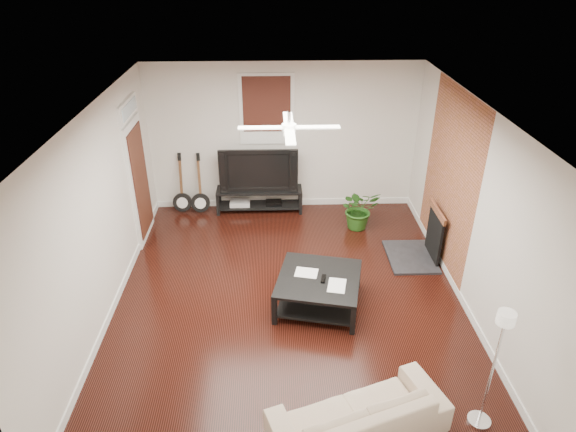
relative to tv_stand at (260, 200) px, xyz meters
name	(u,v)px	position (x,y,z in m)	size (l,w,h in m)	color
room	(289,214)	(0.47, -2.78, 1.17)	(5.01, 6.01, 2.81)	black
brick_accent	(449,180)	(2.96, -1.78, 1.17)	(0.02, 2.20, 2.80)	#975530
fireplace	(423,234)	(2.67, -1.78, 0.23)	(0.80, 1.10, 0.92)	black
window_back	(267,110)	(0.17, 0.19, 1.72)	(1.00, 0.06, 1.30)	black
door_left	(138,170)	(-1.99, -0.88, 1.02)	(0.08, 1.00, 2.50)	white
tv_stand	(260,200)	(0.00, 0.00, 0.00)	(1.63, 0.44, 0.46)	black
tv	(259,168)	(0.00, 0.02, 0.65)	(1.46, 0.19, 0.84)	black
coffee_table	(318,291)	(0.89, -2.94, 0.01)	(1.13, 1.13, 0.47)	black
sofa	(359,415)	(1.12, -5.11, 0.04)	(1.85, 0.72, 0.54)	tan
floor_lamp	(492,370)	(2.47, -5.01, 0.53)	(0.25, 0.25, 1.51)	silver
potted_plant	(359,209)	(1.81, -0.73, 0.15)	(0.69, 0.60, 0.76)	#235618
guitar_left	(180,185)	(-1.48, -0.03, 0.36)	(0.36, 0.26, 1.17)	black
guitar_right	(199,185)	(-1.13, -0.06, 0.36)	(0.36, 0.26, 1.17)	black
ceiling_fan	(289,127)	(0.47, -2.78, 2.37)	(1.24, 1.24, 0.32)	white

